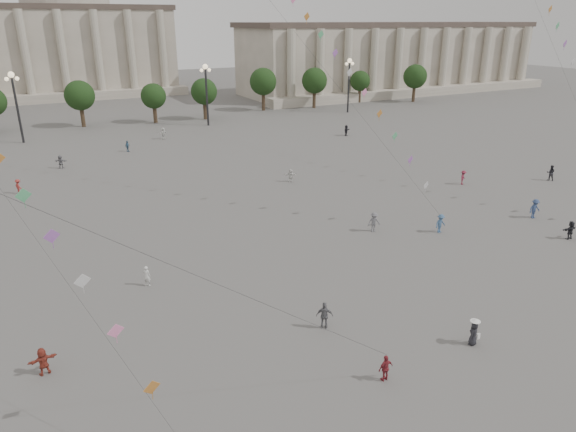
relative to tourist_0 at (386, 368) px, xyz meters
name	(u,v)px	position (x,y,z in m)	size (l,w,h in m)	color
ground	(376,370)	(0.12, 0.90, -0.76)	(360.00, 360.00, 0.00)	#4E4C49
hall_east	(393,58)	(75.12, 94.80, 7.66)	(84.00, 26.22, 17.20)	gray
hall_central	(71,35)	(0.12, 130.12, 13.47)	(48.30, 34.30, 35.50)	gray
tree_row	(111,95)	(0.12, 78.90, 4.63)	(137.12, 5.12, 8.00)	#332419
lamp_post_mid_west	(15,94)	(-14.88, 70.90, 6.59)	(2.00, 0.90, 10.65)	#262628
lamp_post_mid_east	(206,83)	(15.12, 70.90, 6.59)	(2.00, 0.90, 10.65)	#262628
lamp_post_far_east	(349,75)	(45.12, 70.90, 6.59)	(2.00, 0.90, 10.65)	#262628
person_crowd_0	(127,146)	(-1.75, 57.55, 0.02)	(0.92, 0.38, 1.56)	#365B7B
person_crowd_3	(570,230)	(25.74, 7.62, 0.06)	(1.52, 0.49, 1.64)	#222227
person_crowd_4	(163,133)	(5.00, 63.35, 0.15)	(1.70, 0.54, 1.83)	silver
person_crowd_6	(374,222)	(11.68, 16.81, 0.16)	(1.19, 0.68, 1.84)	slate
person_crowd_7	(290,175)	(12.15, 33.65, 0.01)	(1.43, 0.46, 1.55)	silver
person_crowd_8	(463,177)	(29.28, 23.53, 0.07)	(1.07, 0.62, 1.66)	maroon
person_crowd_9	(346,130)	(32.22, 52.06, 0.11)	(1.61, 0.51, 1.74)	black
person_crowd_12	(61,162)	(-11.10, 52.39, 0.10)	(1.60, 0.51, 1.72)	slate
person_crowd_13	(147,276)	(-8.65, 16.17, 0.00)	(0.56, 0.36, 1.52)	silver
person_crowd_14	(535,209)	(27.30, 12.44, 0.19)	(1.23, 0.70, 1.90)	navy
person_crowd_15	(551,173)	(39.67, 19.98, 0.15)	(0.89, 0.69, 1.83)	black
person_crowd_17	(18,186)	(-16.16, 43.61, 0.04)	(1.03, 0.59, 1.59)	maroon
tourist_0	(386,368)	(0.00, 0.00, 0.00)	(0.89, 0.37, 1.52)	maroon
tourist_2	(43,361)	(-15.85, 8.87, 0.03)	(1.48, 0.47, 1.59)	#993829
tourist_3	(325,315)	(-0.27, 5.67, 0.12)	(1.03, 0.43, 1.76)	#5D5D61
kite_flyer_1	(440,223)	(16.80, 13.90, 0.10)	(1.11, 0.64, 1.72)	#38597F
hat_person	(474,332)	(6.53, 0.20, 0.05)	(0.86, 0.75, 1.69)	black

